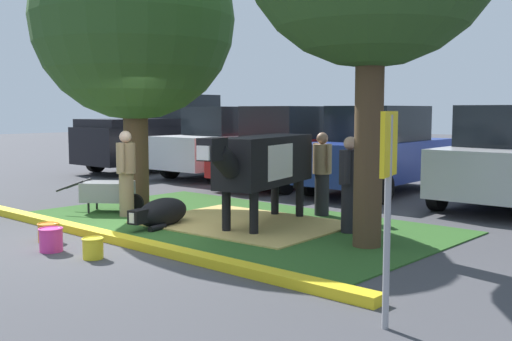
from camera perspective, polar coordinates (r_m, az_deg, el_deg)
name	(u,v)px	position (r m, az deg, el deg)	size (l,w,h in m)	color
ground_plane	(134,237)	(9.49, -11.31, -6.15)	(80.00, 80.00, 0.00)	#424247
grass_island	(232,222)	(10.46, -2.28, -4.89)	(7.21, 4.15, 0.02)	#2D5B23
curb_yellow	(124,240)	(9.03, -12.26, -6.40)	(8.41, 0.24, 0.12)	yellow
hay_bedding	(244,223)	(10.29, -1.12, -4.98)	(3.20, 2.40, 0.04)	tan
shade_tree_left	(134,20)	(12.48, -11.39, 13.66)	(3.95, 3.95, 5.68)	#4C3823
cow_holstein	(262,162)	(10.00, 0.60, 0.84)	(1.24, 3.08, 1.54)	black
calf_lying	(162,213)	(10.18, -8.82, -3.94)	(0.67, 1.33, 0.48)	black
person_handler	(322,172)	(11.07, 6.20, -0.13)	(0.51, 0.34, 1.53)	black
person_visitor_near	(126,171)	(11.18, -12.07, -0.06)	(0.35, 0.44, 1.56)	#9E7F5B
person_visitor_far	(350,182)	(9.57, 8.78, -1.09)	(0.34, 0.50, 1.52)	black
wheelbarrow	(109,192)	(11.79, -13.59, -1.99)	(1.45, 1.25, 0.63)	gray
parking_sign	(388,177)	(5.38, 12.28, -0.57)	(0.16, 0.43, 1.92)	#99999E
bucket_orange	(48,232)	(9.48, -18.85, -5.47)	(0.32, 0.32, 0.28)	orange
bucket_pink	(51,239)	(8.83, -18.64, -6.11)	(0.34, 0.34, 0.32)	#EA3893
bucket_yellow	(93,248)	(8.25, -15.02, -7.00)	(0.29, 0.29, 0.28)	yellow
pickup_truck_black	(162,135)	(19.81, -8.75, 3.27)	(2.35, 5.46, 2.42)	black
hatchback_white	(228,143)	(17.64, -2.65, 2.62)	(2.13, 4.45, 2.02)	silver
sedan_red	(290,147)	(15.51, 3.24, 2.20)	(2.13, 4.45, 2.02)	red
sedan_blue	(378,151)	(14.39, 11.38, 1.82)	(2.13, 4.45, 2.02)	navy
sedan_silver	(512,158)	(13.15, 22.83, 1.13)	(2.13, 4.45, 2.02)	silver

